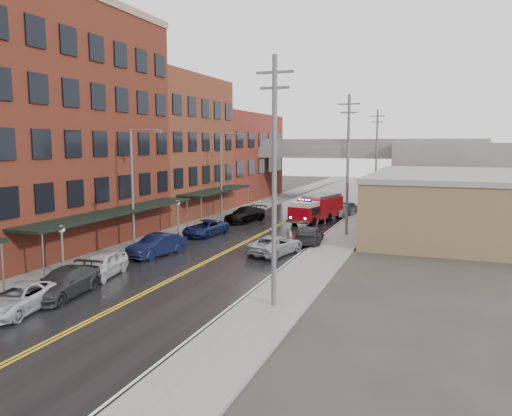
% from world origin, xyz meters
% --- Properties ---
extents(road, '(11.00, 160.00, 0.02)m').
position_xyz_m(road, '(0.00, 30.00, 0.01)').
color(road, black).
rests_on(road, ground).
extents(sidewalk_left, '(3.00, 160.00, 0.15)m').
position_xyz_m(sidewalk_left, '(-7.30, 30.00, 0.07)').
color(sidewalk_left, slate).
rests_on(sidewalk_left, ground).
extents(sidewalk_right, '(3.00, 160.00, 0.15)m').
position_xyz_m(sidewalk_right, '(7.30, 30.00, 0.07)').
color(sidewalk_right, slate).
rests_on(sidewalk_right, ground).
extents(curb_left, '(0.30, 160.00, 0.15)m').
position_xyz_m(curb_left, '(-5.65, 30.00, 0.07)').
color(curb_left, gray).
rests_on(curb_left, ground).
extents(curb_right, '(0.30, 160.00, 0.15)m').
position_xyz_m(curb_right, '(5.65, 30.00, 0.07)').
color(curb_right, gray).
rests_on(curb_right, ground).
extents(brick_building_b, '(9.00, 20.00, 18.00)m').
position_xyz_m(brick_building_b, '(-13.30, 23.00, 9.00)').
color(brick_building_b, '#5F2419').
rests_on(brick_building_b, ground).
extents(brick_building_c, '(9.00, 15.00, 15.00)m').
position_xyz_m(brick_building_c, '(-13.30, 40.50, 7.50)').
color(brick_building_c, brown).
rests_on(brick_building_c, ground).
extents(brick_building_far, '(9.00, 20.00, 12.00)m').
position_xyz_m(brick_building_far, '(-13.30, 58.00, 6.00)').
color(brick_building_far, maroon).
rests_on(brick_building_far, ground).
extents(tan_building, '(14.00, 22.00, 5.00)m').
position_xyz_m(tan_building, '(16.00, 40.00, 2.50)').
color(tan_building, '#826346').
rests_on(tan_building, ground).
extents(right_far_block, '(18.00, 30.00, 8.00)m').
position_xyz_m(right_far_block, '(18.00, 70.00, 4.00)').
color(right_far_block, slate).
rests_on(right_far_block, ground).
extents(awning_1, '(2.60, 18.00, 3.09)m').
position_xyz_m(awning_1, '(-7.49, 23.00, 2.99)').
color(awning_1, black).
rests_on(awning_1, ground).
extents(awning_2, '(2.60, 13.00, 3.09)m').
position_xyz_m(awning_2, '(-7.49, 40.50, 2.99)').
color(awning_2, black).
rests_on(awning_2, ground).
extents(globe_lamp_1, '(0.44, 0.44, 3.12)m').
position_xyz_m(globe_lamp_1, '(-6.40, 16.00, 2.31)').
color(globe_lamp_1, '#59595B').
rests_on(globe_lamp_1, ground).
extents(globe_lamp_2, '(0.44, 0.44, 3.12)m').
position_xyz_m(globe_lamp_2, '(-6.40, 30.00, 2.31)').
color(globe_lamp_2, '#59595B').
rests_on(globe_lamp_2, ground).
extents(street_lamp_1, '(2.64, 0.22, 9.00)m').
position_xyz_m(street_lamp_1, '(-6.55, 24.00, 5.19)').
color(street_lamp_1, '#59595B').
rests_on(street_lamp_1, ground).
extents(street_lamp_2, '(2.64, 0.22, 9.00)m').
position_xyz_m(street_lamp_2, '(-6.55, 40.00, 5.19)').
color(street_lamp_2, '#59595B').
rests_on(street_lamp_2, ground).
extents(utility_pole_0, '(1.80, 0.24, 12.00)m').
position_xyz_m(utility_pole_0, '(7.20, 15.00, 6.31)').
color(utility_pole_0, '#59595B').
rests_on(utility_pole_0, ground).
extents(utility_pole_1, '(1.80, 0.24, 12.00)m').
position_xyz_m(utility_pole_1, '(7.20, 35.00, 6.31)').
color(utility_pole_1, '#59595B').
rests_on(utility_pole_1, ground).
extents(utility_pole_2, '(1.80, 0.24, 12.00)m').
position_xyz_m(utility_pole_2, '(7.20, 55.00, 6.31)').
color(utility_pole_2, '#59595B').
rests_on(utility_pole_2, ground).
extents(overpass, '(40.00, 10.00, 7.50)m').
position_xyz_m(overpass, '(0.00, 62.00, 5.99)').
color(overpass, slate).
rests_on(overpass, ground).
extents(fire_truck, '(4.44, 7.80, 2.71)m').
position_xyz_m(fire_truck, '(2.98, 41.68, 1.47)').
color(fire_truck, '#AB0714').
rests_on(fire_truck, ground).
extents(parked_car_left_2, '(2.86, 5.03, 1.32)m').
position_xyz_m(parked_car_left_2, '(-3.99, 10.20, 0.66)').
color(parked_car_left_2, '#B4B6BD').
rests_on(parked_car_left_2, ground).
extents(parked_car_left_3, '(2.53, 5.15, 1.44)m').
position_xyz_m(parked_car_left_3, '(-3.69, 12.96, 0.72)').
color(parked_car_left_3, '#28282A').
rests_on(parked_car_left_3, ground).
extents(parked_car_left_4, '(2.52, 4.65, 1.50)m').
position_xyz_m(parked_car_left_4, '(-4.22, 16.80, 0.75)').
color(parked_car_left_4, '#BBBBBB').
rests_on(parked_car_left_4, ground).
extents(parked_car_left_5, '(2.67, 4.95, 1.55)m').
position_xyz_m(parked_car_left_5, '(-4.08, 22.80, 0.77)').
color(parked_car_left_5, black).
rests_on(parked_car_left_5, ground).
extents(parked_car_left_6, '(2.87, 5.09, 1.34)m').
position_xyz_m(parked_car_left_6, '(-4.30, 31.06, 0.67)').
color(parked_car_left_6, '#111A41').
rests_on(parked_car_left_6, ground).
extents(parked_car_left_7, '(3.44, 5.69, 1.54)m').
position_xyz_m(parked_car_left_7, '(-3.83, 39.20, 0.77)').
color(parked_car_left_7, black).
rests_on(parked_car_left_7, ground).
extents(parked_car_right_0, '(3.44, 5.40, 1.39)m').
position_xyz_m(parked_car_right_0, '(3.66, 26.22, 0.69)').
color(parked_car_right_0, '#989A9F').
rests_on(parked_car_right_0, ground).
extents(parked_car_right_1, '(2.57, 5.03, 1.40)m').
position_xyz_m(parked_car_right_1, '(5.00, 30.88, 0.70)').
color(parked_car_right_1, '#242426').
rests_on(parked_car_right_1, ground).
extents(parked_car_right_2, '(2.74, 4.68, 1.50)m').
position_xyz_m(parked_car_right_2, '(4.71, 46.20, 0.75)').
color(parked_car_right_2, white).
rests_on(parked_car_right_2, ground).
extents(parked_car_right_3, '(1.90, 4.50, 1.44)m').
position_xyz_m(parked_car_right_3, '(5.00, 47.80, 0.72)').
color(parked_car_right_3, black).
rests_on(parked_car_right_3, ground).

